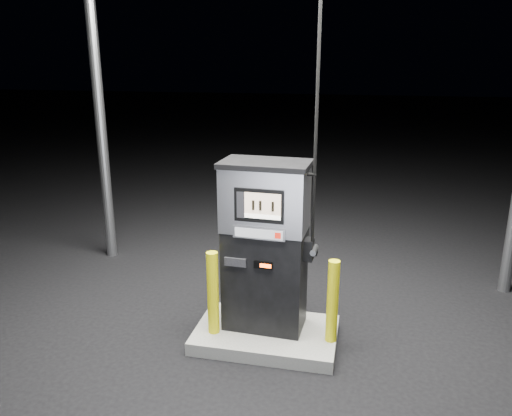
# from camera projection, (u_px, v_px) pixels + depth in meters

# --- Properties ---
(ground) EXTENTS (80.00, 80.00, 0.00)m
(ground) POSITION_uv_depth(u_px,v_px,m) (266.00, 340.00, 5.75)
(ground) COLOR black
(ground) RESTS_ON ground
(pump_island) EXTENTS (1.60, 1.00, 0.15)m
(pump_island) POSITION_uv_depth(u_px,v_px,m) (266.00, 335.00, 5.73)
(pump_island) COLOR #60605B
(pump_island) RESTS_ON ground
(fuel_dispenser) EXTENTS (1.07, 0.61, 4.00)m
(fuel_dispenser) POSITION_uv_depth(u_px,v_px,m) (265.00, 245.00, 5.52)
(fuel_dispenser) COLOR black
(fuel_dispenser) RESTS_ON pump_island
(bollard_left) EXTENTS (0.13, 0.13, 0.96)m
(bollard_left) POSITION_uv_depth(u_px,v_px,m) (213.00, 293.00, 5.52)
(bollard_left) COLOR #D5CE0B
(bollard_left) RESTS_ON pump_island
(bollard_right) EXTENTS (0.16, 0.16, 0.94)m
(bollard_right) POSITION_uv_depth(u_px,v_px,m) (333.00, 301.00, 5.35)
(bollard_right) COLOR #D5CE0B
(bollard_right) RESTS_ON pump_island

